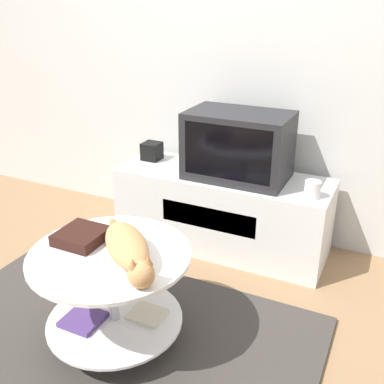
{
  "coord_description": "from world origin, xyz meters",
  "views": [
    {
      "loc": [
        1.07,
        -1.32,
        1.52
      ],
      "look_at": [
        0.16,
        0.57,
        0.6
      ],
      "focal_mm": 42.0,
      "sensor_mm": 36.0,
      "label": 1
    }
  ],
  "objects_px": {
    "tv": "(238,146)",
    "dvd_box": "(82,236)",
    "cat": "(128,248)",
    "speaker": "(152,151)"
  },
  "relations": [
    {
      "from": "tv",
      "to": "dvd_box",
      "type": "height_order",
      "value": "tv"
    },
    {
      "from": "tv",
      "to": "cat",
      "type": "xyz_separation_m",
      "value": [
        -0.08,
        -1.08,
        -0.15
      ]
    },
    {
      "from": "speaker",
      "to": "dvd_box",
      "type": "bearing_deg",
      "value": -76.13
    },
    {
      "from": "tv",
      "to": "speaker",
      "type": "height_order",
      "value": "tv"
    },
    {
      "from": "tv",
      "to": "speaker",
      "type": "relative_size",
      "value": 5.15
    },
    {
      "from": "tv",
      "to": "cat",
      "type": "height_order",
      "value": "tv"
    },
    {
      "from": "dvd_box",
      "to": "cat",
      "type": "distance_m",
      "value": 0.28
    },
    {
      "from": "cat",
      "to": "speaker",
      "type": "bearing_deg",
      "value": 158.97
    },
    {
      "from": "dvd_box",
      "to": "cat",
      "type": "height_order",
      "value": "cat"
    },
    {
      "from": "speaker",
      "to": "cat",
      "type": "relative_size",
      "value": 0.25
    }
  ]
}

